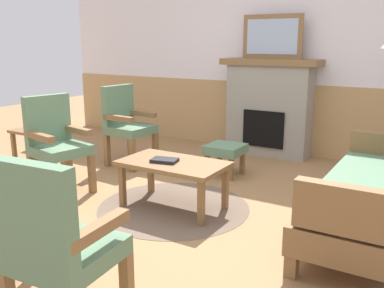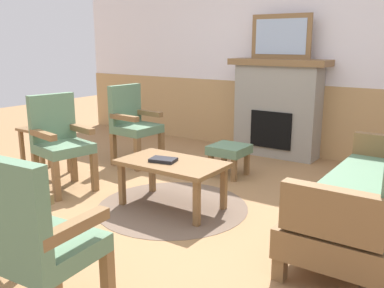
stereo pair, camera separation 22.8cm
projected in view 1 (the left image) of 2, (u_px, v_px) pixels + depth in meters
ground_plane at (172, 210)px, 3.85m from camera, size 14.00×14.00×0.00m
wall_back at (278, 56)px, 5.71m from camera, size 7.20×0.14×2.70m
fireplace at (269, 107)px, 5.66m from camera, size 1.30×0.44×1.28m
framed_picture at (272, 37)px, 5.44m from camera, size 0.80×0.04×0.56m
couch at (375, 191)px, 3.20m from camera, size 0.70×1.80×0.98m
coffee_table at (173, 167)px, 3.84m from camera, size 0.96×0.56×0.44m
round_rug at (174, 207)px, 3.93m from camera, size 1.40×1.40×0.01m
book_on_table at (165, 160)px, 3.81m from camera, size 0.26×0.20×0.03m
footstool at (225, 151)px, 4.81m from camera, size 0.40×0.40×0.36m
armchair_near_fireplace at (56, 140)px, 4.22m from camera, size 0.56×0.56×0.98m
armchair_by_window_left at (126, 122)px, 5.20m from camera, size 0.51×0.51×0.98m
armchair_front_center at (55, 243)px, 2.06m from camera, size 0.52×0.52×0.98m
side_table at (37, 139)px, 4.75m from camera, size 0.44×0.44×0.55m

